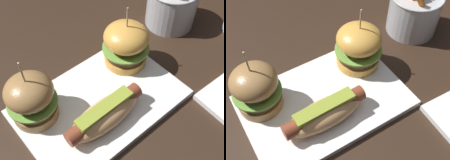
# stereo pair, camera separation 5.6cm
# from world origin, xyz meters

# --- Properties ---
(ground_plane) EXTENTS (3.00, 3.00, 0.00)m
(ground_plane) POSITION_xyz_m (0.00, 0.00, 0.00)
(ground_plane) COLOR black
(platter_main) EXTENTS (0.32, 0.21, 0.01)m
(platter_main) POSITION_xyz_m (0.00, 0.00, 0.01)
(platter_main) COLOR white
(platter_main) RESTS_ON ground
(hot_dog) EXTENTS (0.17, 0.06, 0.05)m
(hot_dog) POSITION_xyz_m (-0.02, -0.04, 0.04)
(hot_dog) COLOR tan
(hot_dog) RESTS_ON platter_main
(slider_left) EXTENTS (0.09, 0.09, 0.15)m
(slider_left) POSITION_xyz_m (-0.11, 0.06, 0.07)
(slider_left) COLOR #9B7040
(slider_left) RESTS_ON platter_main
(slider_right) EXTENTS (0.10, 0.10, 0.14)m
(slider_right) POSITION_xyz_m (0.11, 0.05, 0.06)
(slider_right) COLOR gold
(slider_right) RESTS_ON platter_main
(fries_bucket) EXTENTS (0.13, 0.13, 0.15)m
(fries_bucket) POSITION_xyz_m (0.30, 0.09, 0.05)
(fries_bucket) COLOR #B7BABF
(fries_bucket) RESTS_ON ground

